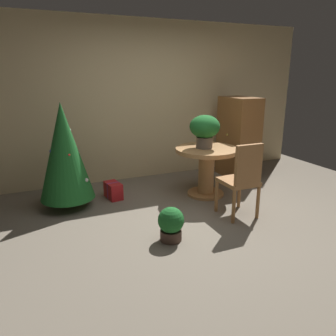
{
  "coord_description": "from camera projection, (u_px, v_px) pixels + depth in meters",
  "views": [
    {
      "loc": [
        -1.91,
        -3.11,
        1.77
      ],
      "look_at": [
        -0.33,
        0.52,
        0.62
      ],
      "focal_mm": 35.21,
      "sensor_mm": 36.0,
      "label": 1
    }
  ],
  "objects": [
    {
      "name": "ground_plane",
      "position": [
        210.0,
        225.0,
        3.97
      ],
      "size": [
        6.6,
        6.6,
        0.0
      ],
      "primitive_type": "plane",
      "color": "#756B5B"
    },
    {
      "name": "back_wall_panel",
      "position": [
        146.0,
        101.0,
        5.54
      ],
      "size": [
        6.0,
        0.1,
        2.6
      ],
      "primitive_type": "cube",
      "color": "beige",
      "rests_on": "ground_plane"
    },
    {
      "name": "round_dining_table",
      "position": [
        207.0,
        164.0,
        4.82
      ],
      "size": [
        0.91,
        0.91,
        0.72
      ],
      "color": "#B27F4C",
      "rests_on": "ground_plane"
    },
    {
      "name": "flower_vase",
      "position": [
        205.0,
        129.0,
        4.68
      ],
      "size": [
        0.43,
        0.43,
        0.47
      ],
      "color": "#665B51",
      "rests_on": "round_dining_table"
    },
    {
      "name": "wooden_chair_near",
      "position": [
        242.0,
        178.0,
        4.05
      ],
      "size": [
        0.4,
        0.44,
        0.96
      ],
      "color": "#9E6B3D",
      "rests_on": "ground_plane"
    },
    {
      "name": "holiday_tree",
      "position": [
        64.0,
        152.0,
        4.3
      ],
      "size": [
        0.72,
        0.72,
        1.42
      ],
      "color": "brown",
      "rests_on": "ground_plane"
    },
    {
      "name": "gift_box_red",
      "position": [
        113.0,
        190.0,
        4.79
      ],
      "size": [
        0.22,
        0.34,
        0.24
      ],
      "color": "red",
      "rests_on": "ground_plane"
    },
    {
      "name": "wooden_cabinet",
      "position": [
        238.0,
        138.0,
        5.67
      ],
      "size": [
        0.47,
        0.72,
        1.37
      ],
      "color": "brown",
      "rests_on": "ground_plane"
    },
    {
      "name": "potted_plant",
      "position": [
        171.0,
        223.0,
        3.56
      ],
      "size": [
        0.29,
        0.29,
        0.38
      ],
      "color": "#4C382D",
      "rests_on": "ground_plane"
    }
  ]
}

